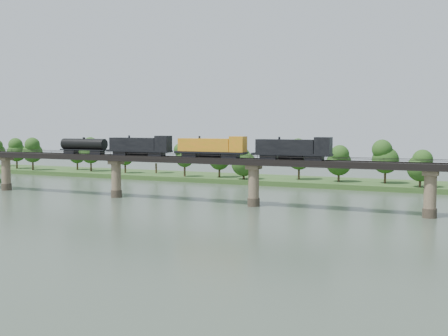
% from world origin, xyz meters
% --- Properties ---
extents(ground, '(400.00, 400.00, 0.00)m').
position_xyz_m(ground, '(0.00, 0.00, 0.00)').
color(ground, '#324033').
rests_on(ground, ground).
extents(far_bank, '(300.00, 24.00, 1.60)m').
position_xyz_m(far_bank, '(0.00, 85.00, 0.80)').
color(far_bank, '#294A1D').
rests_on(far_bank, ground).
extents(bridge, '(236.00, 30.00, 11.50)m').
position_xyz_m(bridge, '(0.00, 30.00, 5.46)').
color(bridge, '#473A2D').
rests_on(bridge, ground).
extents(bridge_superstructure, '(220.00, 4.90, 0.75)m').
position_xyz_m(bridge_superstructure, '(0.00, 30.00, 11.79)').
color(bridge_superstructure, black).
rests_on(bridge_superstructure, bridge).
extents(far_treeline, '(289.06, 17.54, 13.60)m').
position_xyz_m(far_treeline, '(-8.21, 80.52, 8.83)').
color(far_treeline, '#382619').
rests_on(far_treeline, far_bank).
extents(freight_train, '(77.11, 3.00, 5.31)m').
position_xyz_m(freight_train, '(-18.45, 30.00, 14.03)').
color(freight_train, black).
rests_on(freight_train, bridge).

